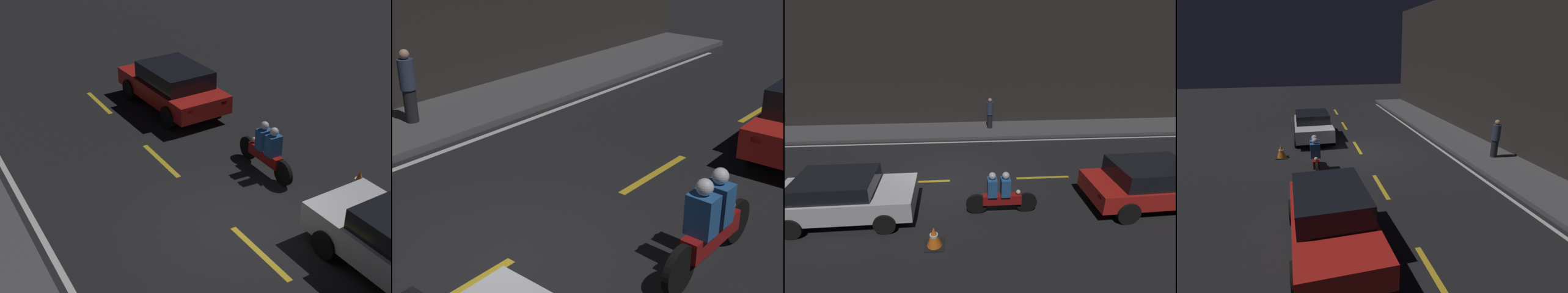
{
  "view_description": "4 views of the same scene",
  "coord_description": "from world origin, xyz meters",
  "views": [
    {
      "loc": [
        -8.02,
        5.71,
        7.41
      ],
      "look_at": [
        2.15,
        -0.29,
        0.99
      ],
      "focal_mm": 50.0,
      "sensor_mm": 36.0,
      "label": 1
    },
    {
      "loc": [
        -4.08,
        -4.79,
        4.34
      ],
      "look_at": [
        1.85,
        0.19,
        1.03
      ],
      "focal_mm": 50.0,
      "sensor_mm": 36.0,
      "label": 2
    },
    {
      "loc": [
        0.42,
        -9.97,
        5.59
      ],
      "look_at": [
        1.16,
        0.41,
        1.17
      ],
      "focal_mm": 28.0,
      "sensor_mm": 36.0,
      "label": 3
    },
    {
      "loc": [
        12.8,
        -2.46,
        4.53
      ],
      "look_at": [
        2.79,
        -0.13,
        1.25
      ],
      "focal_mm": 28.0,
      "sensor_mm": 36.0,
      "label": 4
    }
  ],
  "objects": [
    {
      "name": "ground_plane",
      "position": [
        0.0,
        0.0,
        0.0
      ],
      "size": [
        56.0,
        56.0,
        0.0
      ],
      "primitive_type": "plane",
      "color": "black"
    },
    {
      "name": "lane_dash_d",
      "position": [
        3.5,
        0.0,
        0.0
      ],
      "size": [
        2.0,
        0.14,
        0.01
      ],
      "color": "gold",
      "rests_on": "ground"
    },
    {
      "name": "lane_dash_e",
      "position": [
        8.0,
        0.0,
        0.0
      ],
      "size": [
        2.0,
        0.14,
        0.01
      ],
      "color": "gold",
      "rests_on": "ground"
    },
    {
      "name": "motorcycle",
      "position": [
        1.58,
        -2.09,
        0.66
      ],
      "size": [
        2.19,
        0.37,
        1.4
      ],
      "rotation": [
        0.0,
        0.0,
        -0.01
      ],
      "color": "black",
      "rests_on": "ground"
    },
    {
      "name": "pedestrian",
      "position": [
        2.02,
        5.36,
        0.97
      ],
      "size": [
        0.34,
        0.34,
        1.61
      ],
      "color": "black",
      "rests_on": "raised_curb"
    }
  ]
}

